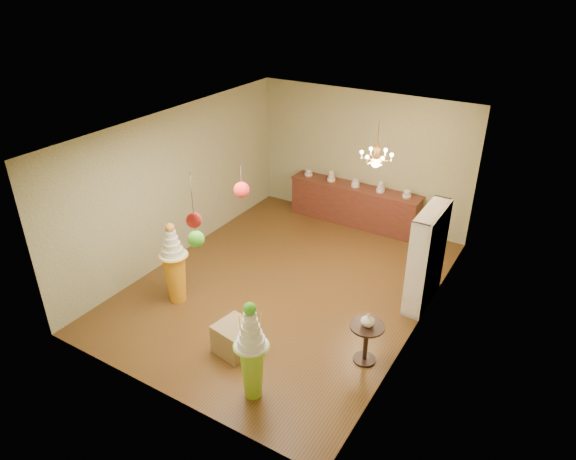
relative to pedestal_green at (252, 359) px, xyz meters
The scene contains 17 objects.
floor 2.88m from the pedestal_green, 111.82° to the left, with size 6.50×6.50×0.00m, color #513416.
ceiling 3.66m from the pedestal_green, 111.82° to the left, with size 6.50×6.50×0.00m, color silver.
wall_back 6.01m from the pedestal_green, 100.10° to the left, with size 5.00×0.04×3.00m, color #9A996D.
wall_front 1.49m from the pedestal_green, 148.27° to the right, with size 5.00×0.04×3.00m, color #9A996D.
wall_left 4.48m from the pedestal_green, 143.67° to the left, with size 0.04×6.50×3.00m, color #9A996D.
wall_right 3.10m from the pedestal_green, 60.78° to the left, with size 0.04×6.50×3.00m, color #9A996D.
pedestal_green is the anchor object (origin of this frame).
pedestal_orange 2.71m from the pedestal_green, 154.40° to the left, with size 0.49×0.49×1.54m.
burlap_riser 1.05m from the pedestal_green, 141.32° to the left, with size 0.54×0.54×0.49m, color olive.
sideboard 5.67m from the pedestal_green, 100.59° to the left, with size 3.04×0.54×1.16m.
shelving_unit 3.65m from the pedestal_green, 69.17° to the left, with size 0.33×1.20×1.80m.
round_table 1.80m from the pedestal_green, 53.80° to the left, with size 0.64×0.64×0.67m.
vase 1.79m from the pedestal_green, 53.80° to the left, with size 0.20×0.20×0.21m, color silver.
pom_red_left 2.31m from the pedestal_green, 128.37° to the left, with size 0.22×0.22×0.52m.
pom_green_mid 1.80m from the pedestal_green, 163.04° to the left, with size 0.23×0.23×1.10m.
pom_red_right 2.09m from the pedestal_green, 169.61° to the right, with size 0.19×0.19×0.48m.
chandelier 4.17m from the pedestal_green, 88.99° to the left, with size 0.74×0.74×0.85m.
Camera 1 is at (4.21, -6.89, 5.41)m, focal length 32.00 mm.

